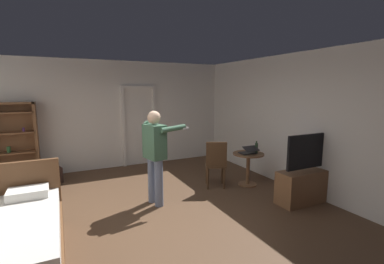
% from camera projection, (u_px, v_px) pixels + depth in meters
% --- Properties ---
extents(ground_plane, '(7.23, 7.23, 0.00)m').
position_uv_depth(ground_plane, '(154.00, 220.00, 4.29)').
color(ground_plane, brown).
extents(wall_back, '(6.33, 0.12, 2.76)m').
position_uv_depth(wall_back, '(112.00, 115.00, 7.04)').
color(wall_back, silver).
rests_on(wall_back, ground_plane).
extents(wall_right, '(0.12, 6.81, 2.76)m').
position_uv_depth(wall_right, '(301.00, 123.00, 5.43)').
color(wall_right, silver).
rests_on(wall_right, ground_plane).
extents(doorway_frame, '(0.93, 0.08, 2.13)m').
position_uv_depth(doorway_frame, '(139.00, 120.00, 7.30)').
color(doorway_frame, white).
rests_on(doorway_frame, ground_plane).
extents(bookshelf, '(0.99, 0.32, 1.76)m').
position_uv_depth(bookshelf, '(12.00, 139.00, 5.96)').
color(bookshelf, brown).
rests_on(bookshelf, ground_plane).
extents(tv_flatscreen, '(1.20, 0.40, 1.26)m').
position_uv_depth(tv_flatscreen, '(307.00, 182.00, 4.96)').
color(tv_flatscreen, brown).
rests_on(tv_flatscreen, ground_plane).
extents(side_table, '(0.65, 0.65, 0.70)m').
position_uv_depth(side_table, '(248.00, 164.00, 5.79)').
color(side_table, brown).
rests_on(side_table, ground_plane).
extents(laptop, '(0.32, 0.33, 0.17)m').
position_uv_depth(laptop, '(249.00, 151.00, 5.69)').
color(laptop, black).
rests_on(laptop, side_table).
extents(bottle_on_table, '(0.06, 0.06, 0.27)m').
position_uv_depth(bottle_on_table, '(256.00, 148.00, 5.73)').
color(bottle_on_table, '#263C26').
rests_on(bottle_on_table, side_table).
extents(wooden_chair, '(0.56, 0.56, 0.99)m').
position_uv_depth(wooden_chair, '(216.00, 162.00, 5.63)').
color(wooden_chair, '#4C331E').
rests_on(wooden_chair, ground_plane).
extents(person_blue_shirt, '(0.76, 0.59, 1.68)m').
position_uv_depth(person_blue_shirt, '(155.00, 151.00, 4.76)').
color(person_blue_shirt, slate).
rests_on(person_blue_shirt, ground_plane).
extents(suitcase_dark, '(0.71, 0.55, 0.34)m').
position_uv_depth(suitcase_dark, '(45.00, 176.00, 5.91)').
color(suitcase_dark, black).
rests_on(suitcase_dark, ground_plane).
extents(suitcase_small, '(0.64, 0.45, 0.30)m').
position_uv_depth(suitcase_small, '(42.00, 187.00, 5.31)').
color(suitcase_small, black).
rests_on(suitcase_small, ground_plane).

